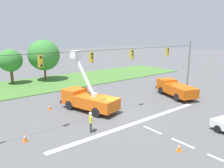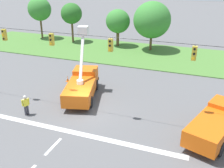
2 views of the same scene
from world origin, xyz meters
name	(u,v)px [view 1 (image 1 of 2)]	position (x,y,z in m)	size (l,w,h in m)	color
ground_plane	(115,113)	(0.00, 0.00, 0.00)	(200.00, 200.00, 0.00)	#565659
grass_verge	(47,83)	(0.00, 18.00, 0.05)	(56.00, 12.00, 0.10)	#477533
lane_markings	(148,128)	(0.00, -4.61, 0.00)	(17.60, 15.25, 0.01)	silver
signal_gantry	(115,70)	(0.02, 0.00, 4.58)	(26.20, 0.33, 7.20)	slate
tree_centre	(10,61)	(-4.59, 21.03, 3.93)	(3.76, 3.39, 5.77)	brown
tree_east	(44,55)	(0.83, 20.54, 4.54)	(5.40, 5.49, 7.18)	brown
utility_truck_bucket_lift	(88,99)	(-1.62, 2.63, 1.30)	(4.09, 7.01, 6.36)	orange
utility_truck_support_near	(175,88)	(10.21, -0.05, 1.11)	(4.13, 6.67, 2.01)	#D6560F
road_worker	(91,121)	(-4.39, -2.16, 1.00)	(0.41, 0.58, 1.77)	#383842
traffic_cone_foreground_left	(25,137)	(-9.26, -0.45, 0.36)	(0.36, 0.36, 0.73)	orange
traffic_cone_foreground_right	(179,147)	(-1.20, -8.63, 0.28)	(0.36, 0.36, 0.60)	orange
traffic_cone_mid_right	(50,107)	(-4.82, 5.39, 0.31)	(0.36, 0.36, 0.65)	orange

